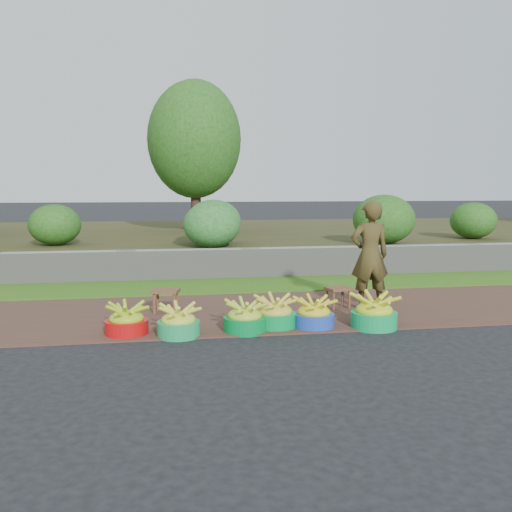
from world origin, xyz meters
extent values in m
plane|color=black|center=(0.00, 0.00, 0.00)|extent=(120.00, 120.00, 0.00)
cube|color=#492E24|center=(0.00, 1.25, 0.01)|extent=(80.00, 2.50, 0.02)
cube|color=#396A17|center=(0.00, 3.25, 0.02)|extent=(80.00, 1.50, 0.04)
cube|color=gray|center=(0.00, 4.10, 0.28)|extent=(80.00, 0.35, 0.55)
cube|color=#39381A|center=(0.00, 9.00, 0.25)|extent=(80.00, 10.00, 0.50)
cylinder|color=#35201B|center=(-0.68, 8.64, 1.33)|extent=(0.23, 0.23, 1.65)
ellipsoid|color=#2A5D1B|center=(-0.68, 8.64, 2.86)|extent=(2.38, 2.38, 2.97)
cylinder|color=#35201B|center=(-0.61, 9.25, 1.41)|extent=(0.24, 0.24, 1.83)
ellipsoid|color=#31722E|center=(-0.61, 9.25, 3.02)|extent=(2.32, 2.32, 2.90)
ellipsoid|color=#31722E|center=(-0.51, 5.62, 0.96)|extent=(1.14, 1.14, 0.91)
ellipsoid|color=#2A5D1B|center=(5.41, 5.76, 0.91)|extent=(1.03, 1.03, 0.82)
ellipsoid|color=#2A5D1B|center=(-3.69, 5.84, 0.91)|extent=(1.03, 1.03, 0.82)
ellipsoid|color=#31722E|center=(-0.63, 4.84, 0.94)|extent=(1.10, 1.10, 0.88)
ellipsoid|color=#2A5D1B|center=(2.93, 4.95, 1.01)|extent=(1.27, 1.27, 1.01)
cylinder|color=#BE0C0D|center=(-2.03, 0.32, 0.09)|extent=(0.49, 0.49, 0.17)
ellipsoid|color=#A2C21D|center=(-2.03, 0.32, 0.22)|extent=(0.43, 0.43, 0.28)
cylinder|color=#1C9953|center=(-1.46, 0.16, 0.09)|extent=(0.48, 0.48, 0.17)
ellipsoid|color=gold|center=(-1.46, 0.16, 0.22)|extent=(0.42, 0.42, 0.27)
cylinder|color=#027C32|center=(-0.69, 0.22, 0.09)|extent=(0.49, 0.49, 0.18)
ellipsoid|color=#B0C731|center=(-0.69, 0.22, 0.23)|extent=(0.43, 0.43, 0.28)
cylinder|color=#00923C|center=(-0.31, 0.36, 0.09)|extent=(0.51, 0.51, 0.18)
ellipsoid|color=gold|center=(-0.31, 0.36, 0.24)|extent=(0.45, 0.45, 0.29)
cylinder|color=#2042B7|center=(0.14, 0.28, 0.09)|extent=(0.49, 0.49, 0.18)
ellipsoid|color=gold|center=(0.14, 0.28, 0.23)|extent=(0.43, 0.43, 0.28)
cylinder|color=#0C9D4E|center=(0.84, 0.15, 0.10)|extent=(0.55, 0.55, 0.20)
ellipsoid|color=#C8CE20|center=(0.84, 0.15, 0.25)|extent=(0.48, 0.48, 0.31)
cube|color=brown|center=(-1.58, 1.36, 0.30)|extent=(0.40, 0.34, 0.04)
cylinder|color=brown|center=(-1.73, 1.30, 0.15)|extent=(0.04, 0.04, 0.26)
cylinder|color=brown|center=(-1.47, 1.24, 0.15)|extent=(0.04, 0.04, 0.26)
cylinder|color=brown|center=(-1.68, 1.48, 0.15)|extent=(0.04, 0.04, 0.26)
cylinder|color=brown|center=(-1.42, 1.41, 0.15)|extent=(0.04, 0.04, 0.26)
cube|color=brown|center=(0.75, 1.22, 0.29)|extent=(0.38, 0.32, 0.04)
cylinder|color=brown|center=(0.65, 1.10, 0.14)|extent=(0.03, 0.03, 0.25)
cylinder|color=brown|center=(0.89, 1.16, 0.14)|extent=(0.03, 0.03, 0.25)
cylinder|color=brown|center=(0.60, 1.27, 0.14)|extent=(0.03, 0.03, 0.25)
cylinder|color=brown|center=(0.85, 1.33, 0.14)|extent=(0.03, 0.03, 0.25)
imported|color=black|center=(1.15, 1.14, 0.75)|extent=(0.54, 0.36, 1.46)
camera|label=1|loc=(-1.67, -6.12, 1.66)|focal=40.00mm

